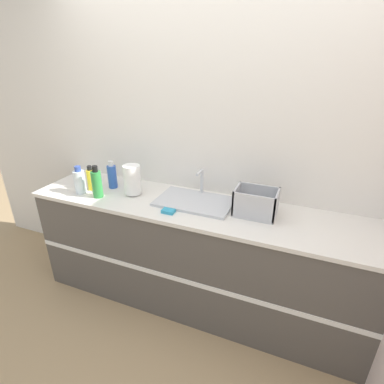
{
  "coord_description": "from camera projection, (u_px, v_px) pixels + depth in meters",
  "views": [
    {
      "loc": [
        0.73,
        -1.55,
        1.92
      ],
      "look_at": [
        -0.01,
        0.26,
        1.03
      ],
      "focal_mm": 28.0,
      "sensor_mm": 36.0,
      "label": 1
    }
  ],
  "objects": [
    {
      "name": "bottle_blue",
      "position": [
        112.0,
        176.0,
        2.48
      ],
      "size": [
        0.07,
        0.07,
        0.23
      ],
      "color": "#2D56B7",
      "rests_on": "counter_cabinet"
    },
    {
      "name": "bottle_green",
      "position": [
        97.0,
        183.0,
        2.31
      ],
      "size": [
        0.08,
        0.08,
        0.26
      ],
      "color": "#2D8C3D",
      "rests_on": "counter_cabinet"
    },
    {
      "name": "bottle_yellow",
      "position": [
        91.0,
        179.0,
        2.45
      ],
      "size": [
        0.06,
        0.06,
        0.2
      ],
      "color": "yellow",
      "rests_on": "counter_cabinet"
    },
    {
      "name": "sponge",
      "position": [
        168.0,
        211.0,
        2.11
      ],
      "size": [
        0.09,
        0.06,
        0.02
      ],
      "color": "#3399BF",
      "rests_on": "counter_cabinet"
    },
    {
      "name": "bottle_clear",
      "position": [
        80.0,
        181.0,
        2.38
      ],
      "size": [
        0.09,
        0.09,
        0.22
      ],
      "color": "silver",
      "rests_on": "counter_cabinet"
    },
    {
      "name": "counter_cabinet",
      "position": [
        194.0,
        256.0,
        2.41
      ],
      "size": [
        2.6,
        0.6,
        0.91
      ],
      "color": "#514C47",
      "rests_on": "ground_plane"
    },
    {
      "name": "wall_back",
      "position": [
        210.0,
        143.0,
        2.32
      ],
      "size": [
        4.98,
        0.06,
        2.6
      ],
      "color": "silver",
      "rests_on": "ground_plane"
    },
    {
      "name": "ground_plane",
      "position": [
        180.0,
        324.0,
        2.36
      ],
      "size": [
        12.0,
        12.0,
        0.0
      ],
      "primitive_type": "plane",
      "color": "tan"
    },
    {
      "name": "sink",
      "position": [
        195.0,
        201.0,
        2.26
      ],
      "size": [
        0.57,
        0.35,
        0.22
      ],
      "color": "silver",
      "rests_on": "counter_cabinet"
    },
    {
      "name": "dish_rack",
      "position": [
        256.0,
        205.0,
        2.06
      ],
      "size": [
        0.29,
        0.2,
        0.19
      ],
      "color": "#B7BABF",
      "rests_on": "counter_cabinet"
    },
    {
      "name": "paper_towel_roll",
      "position": [
        132.0,
        180.0,
        2.35
      ],
      "size": [
        0.13,
        0.13,
        0.24
      ],
      "color": "#4C4C51",
      "rests_on": "counter_cabinet"
    }
  ]
}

